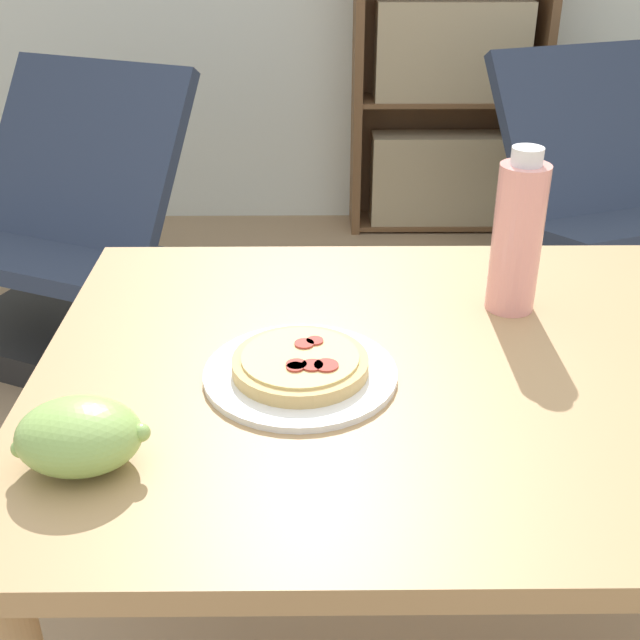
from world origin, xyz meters
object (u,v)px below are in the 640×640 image
grape_bunch (79,436)px  lounge_chair_near (65,262)px  drink_bottle (517,236)px  pizza_on_plate (300,368)px  lounge_chair_far (604,230)px  bookshelf (451,45)px

grape_bunch → lounge_chair_near: 1.84m
drink_bottle → grape_bunch: bearing=-145.7°
drink_bottle → lounge_chair_near: bearing=131.8°
pizza_on_plate → grape_bunch: size_ratio=1.69×
lounge_chair_near → lounge_chair_far: same height
grape_bunch → drink_bottle: size_ratio=0.60×
grape_bunch → bookshelf: bearing=72.7°
pizza_on_plate → drink_bottle: 0.41m
pizza_on_plate → bookshelf: bearing=76.7°
grape_bunch → lounge_chair_near: size_ratio=0.16×
grape_bunch → lounge_chair_far: bearing=55.7°
drink_bottle → lounge_chair_far: 1.81m
pizza_on_plate → lounge_chair_far: size_ratio=0.29×
pizza_on_plate → drink_bottle: size_ratio=1.02×
grape_bunch → lounge_chair_far: 2.41m
lounge_chair_far → bookshelf: bookshelf is taller
lounge_chair_far → pizza_on_plate: bearing=-140.9°
pizza_on_plate → lounge_chair_near: 1.76m
grape_bunch → bookshelf: (0.85, 2.73, -0.01)m
drink_bottle → bookshelf: bearing=83.6°
lounge_chair_near → bookshelf: size_ratio=0.57×
pizza_on_plate → lounge_chair_far: 2.11m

